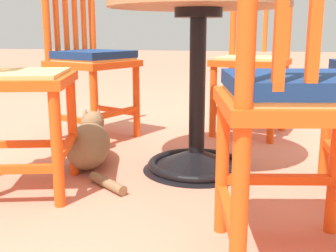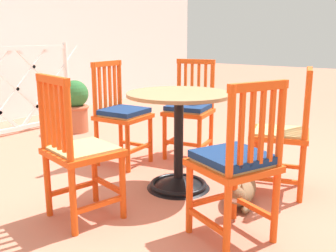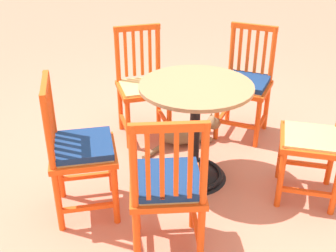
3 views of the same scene
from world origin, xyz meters
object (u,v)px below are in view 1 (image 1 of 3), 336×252
(orange_chair_tucked_in, at_px, (252,62))
(tabby_cat, at_px, (90,143))
(orange_chair_facing_out, at_px, (304,99))
(cafe_table, at_px, (197,107))
(orange_chair_near_fence, at_px, (90,61))
(orange_chair_by_planter, at_px, (8,80))

(orange_chair_tucked_in, distance_m, tabby_cat, 1.11)
(orange_chair_facing_out, bearing_deg, tabby_cat, -129.13)
(cafe_table, distance_m, orange_chair_tucked_in, 0.82)
(cafe_table, height_order, tabby_cat, cafe_table)
(orange_chair_tucked_in, distance_m, orange_chair_near_fence, 0.95)
(cafe_table, xyz_separation_m, orange_chair_near_fence, (-0.44, -0.68, 0.16))
(orange_chair_tucked_in, relative_size, orange_chair_near_fence, 1.00)
(cafe_table, xyz_separation_m, tabby_cat, (0.01, -0.51, -0.19))
(orange_chair_near_fence, xyz_separation_m, orange_chair_facing_out, (1.17, 1.05, 0.00))
(orange_chair_by_planter, relative_size, orange_chair_facing_out, 1.00)
(orange_chair_near_fence, bearing_deg, orange_chair_by_planter, 2.11)
(orange_chair_by_planter, distance_m, orange_chair_facing_out, 1.07)
(orange_chair_near_fence, distance_m, tabby_cat, 0.60)
(orange_chair_tucked_in, distance_m, orange_chair_by_planter, 1.45)
(cafe_table, bearing_deg, orange_chair_tucked_in, 164.84)
(orange_chair_by_planter, bearing_deg, cafe_table, 121.57)
(orange_chair_tucked_in, height_order, orange_chair_near_fence, same)
(cafe_table, bearing_deg, orange_chair_by_planter, -58.43)
(orange_chair_tucked_in, height_order, orange_chair_facing_out, same)
(orange_chair_by_planter, height_order, tabby_cat, orange_chair_by_planter)
(tabby_cat, bearing_deg, orange_chair_tucked_in, 137.53)
(cafe_table, distance_m, tabby_cat, 0.54)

